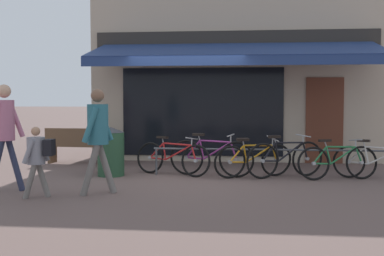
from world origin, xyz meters
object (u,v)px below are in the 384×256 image
Objects in this scene: bicycle_orange at (253,160)px; litter_bin at (111,151)px; bicycle_black at (285,158)px; pedestrian_second_adult at (5,125)px; bicycle_red at (172,158)px; bicycle_silver at (377,162)px; pedestrian_child at (38,154)px; bicycle_purple at (211,157)px; bicycle_green at (337,162)px; pedestrian_adult at (98,130)px; park_bench at (79,145)px.

litter_bin is (-2.90, -0.06, 0.14)m from bicycle_orange.
pedestrian_second_adult reaches higher than bicycle_black.
bicycle_red is at bearing 151.00° from bicycle_black.
pedestrian_child reaches higher than bicycle_silver.
pedestrian_child is at bearing -123.88° from bicycle_purple.
pedestrian_adult reaches higher than bicycle_green.
pedestrian_adult reaches higher than bicycle_purple.
bicycle_purple is 1.00× the size of pedestrian_adult.
bicycle_purple is 0.95× the size of pedestrian_second_adult.
bicycle_orange is 1.01× the size of bicycle_black.
bicycle_orange is 0.91× the size of pedestrian_adult.
bicycle_black is at bearing -15.44° from bicycle_orange.
litter_bin is at bearing 155.53° from bicycle_black.
bicycle_purple is at bearing 16.36° from bicycle_red.
bicycle_black is 5.31m from pedestrian_second_adult.
bicycle_silver is 5.29m from litter_bin.
bicycle_purple is at bearing 151.06° from bicycle_orange.
pedestrian_child reaches higher than park_bench.
pedestrian_adult is at bearing -161.17° from pedestrian_child.
bicycle_red is at bearing 10.61° from litter_bin.
bicycle_black reaches higher than bicycle_red.
pedestrian_second_adult is at bearing -14.51° from pedestrian_adult.
bicycle_orange is 0.87× the size of pedestrian_second_adult.
bicycle_orange is 1.39× the size of pedestrian_child.
bicycle_red is 1.03× the size of bicycle_green.
bicycle_black is (2.30, -0.09, 0.03)m from bicycle_red.
pedestrian_second_adult is 2.33m from litter_bin.
pedestrian_child is at bearing -168.95° from bicycle_orange.
bicycle_purple reaches higher than bicycle_orange.
bicycle_red is 0.95× the size of pedestrian_adult.
litter_bin is (0.55, 2.27, -0.20)m from pedestrian_child.
bicycle_green is (1.00, -0.14, -0.03)m from bicycle_black.
bicycle_orange is at bearing 164.48° from bicycle_green.
bicycle_red is 4.06m from bicycle_silver.
bicycle_black is 1.75m from bicycle_silver.
bicycle_black is 3.55m from litter_bin.
bicycle_red is 1.05× the size of bicycle_orange.
bicycle_green is 0.88× the size of pedestrian_second_adult.
bicycle_orange is at bearing -155.24° from bicycle_silver.
pedestrian_adult is 3.96m from park_bench.
litter_bin is (-4.54, -0.01, 0.15)m from bicycle_green.
pedestrian_adult is at bearing -117.21° from bicycle_purple.
park_bench is at bearing -83.77° from pedestrian_second_adult.
pedestrian_child is at bearing -103.62° from litter_bin.
bicycle_purple is at bearing -20.54° from park_bench.
bicycle_red is at bearing 162.39° from bicycle_green.
bicycle_red is 0.81m from bicycle_purple.
bicycle_silver is 0.91× the size of pedestrian_adult.
bicycle_green is (2.49, -0.14, -0.04)m from bicycle_purple.
litter_bin reaches higher than bicycle_silver.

